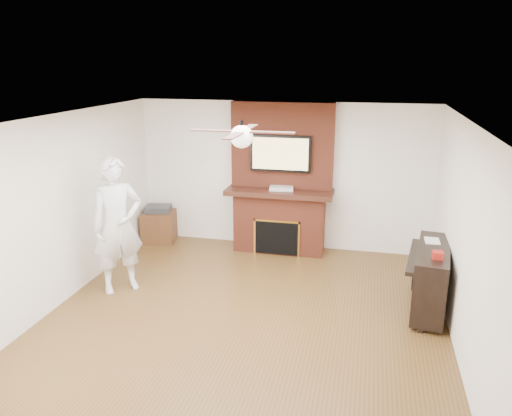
% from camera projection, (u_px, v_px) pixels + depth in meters
% --- Properties ---
extents(room_shell, '(5.36, 5.86, 2.86)m').
position_uv_depth(room_shell, '(242.00, 226.00, 5.93)').
color(room_shell, '#503417').
rests_on(room_shell, ground).
extents(fireplace, '(1.78, 0.64, 2.50)m').
position_uv_depth(fireplace, '(280.00, 193.00, 8.39)').
color(fireplace, brown).
rests_on(fireplace, ground).
extents(tv, '(1.00, 0.08, 0.60)m').
position_uv_depth(tv, '(281.00, 154.00, 8.15)').
color(tv, black).
rests_on(tv, fireplace).
extents(ceiling_fan, '(1.21, 1.21, 0.31)m').
position_uv_depth(ceiling_fan, '(242.00, 136.00, 5.62)').
color(ceiling_fan, black).
rests_on(ceiling_fan, room_shell).
extents(person, '(0.83, 0.82, 1.92)m').
position_uv_depth(person, '(118.00, 225.00, 6.88)').
color(person, silver).
rests_on(person, ground).
extents(side_table, '(0.65, 0.65, 0.65)m').
position_uv_depth(side_table, '(159.00, 224.00, 9.00)').
color(side_table, '#4F2C16').
rests_on(side_table, ground).
extents(piano, '(0.66, 1.36, 0.96)m').
position_uv_depth(piano, '(430.00, 277.00, 6.42)').
color(piano, black).
rests_on(piano, ground).
extents(cable_box, '(0.41, 0.27, 0.06)m').
position_uv_depth(cable_box, '(281.00, 188.00, 8.25)').
color(cable_box, silver).
rests_on(cable_box, fireplace).
extents(candle_orange, '(0.06, 0.06, 0.10)m').
position_uv_depth(candle_orange, '(265.00, 250.00, 8.47)').
color(candle_orange, '#DB5A19').
rests_on(candle_orange, ground).
extents(candle_cream, '(0.08, 0.08, 0.09)m').
position_uv_depth(candle_cream, '(288.00, 252.00, 8.40)').
color(candle_cream, '#FFF2CA').
rests_on(candle_cream, ground).
extents(candle_blue, '(0.05, 0.05, 0.08)m').
position_uv_depth(candle_blue, '(292.00, 251.00, 8.45)').
color(candle_blue, '#335D9A').
rests_on(candle_blue, ground).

